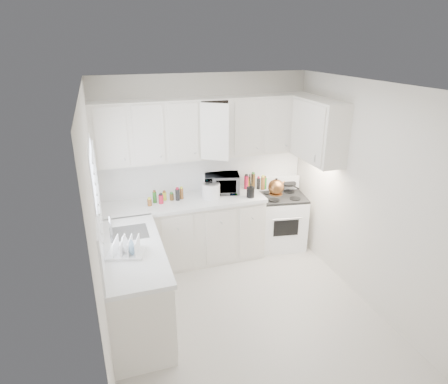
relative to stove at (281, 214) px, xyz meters
name	(u,v)px	position (x,y,z in m)	size (l,w,h in m)	color
floor	(242,310)	(-1.10, -1.28, -0.53)	(3.20, 3.20, 0.00)	#BBB5AB
ceiling	(247,85)	(-1.10, -1.28, 2.07)	(3.20, 3.20, 0.00)	white
wall_back	(205,167)	(-1.10, 0.32, 0.77)	(3.00, 3.00, 0.00)	beige
wall_front	(325,300)	(-1.10, -2.88, 0.77)	(3.00, 3.00, 0.00)	beige
wall_left	(98,230)	(-2.60, -1.28, 0.77)	(3.20, 3.20, 0.00)	beige
wall_right	(363,194)	(0.40, -1.28, 0.77)	(3.20, 3.20, 0.00)	beige
window_blinds	(96,193)	(-2.58, -0.93, 1.02)	(0.06, 0.96, 1.06)	white
lower_cabinets_back	(185,233)	(-1.49, 0.02, -0.08)	(2.22, 0.60, 0.90)	beige
lower_cabinets_left	(135,287)	(-2.30, -1.08, -0.08)	(0.60, 1.60, 0.90)	beige
countertop_back	(184,202)	(-1.49, 0.01, 0.39)	(2.24, 0.64, 0.05)	silver
countertop_left	(132,250)	(-2.29, -1.08, 0.39)	(0.64, 1.62, 0.05)	silver
backsplash_back	(205,172)	(-1.10, 0.31, 0.69)	(2.98, 0.02, 0.55)	silver
backsplash_left	(99,228)	(-2.59, -1.08, 0.69)	(0.02, 1.60, 0.55)	silver
upper_cabinets_back	(208,157)	(-1.10, 0.15, 0.97)	(3.00, 0.33, 0.80)	beige
upper_cabinets_right	(316,160)	(0.24, -0.46, 0.97)	(0.33, 0.90, 0.80)	beige
sink	(128,223)	(-2.29, -0.73, 0.54)	(0.42, 0.38, 0.30)	gray
stove	(281,214)	(0.00, 0.00, 0.00)	(0.69, 0.57, 1.07)	white
tea_kettle	(276,186)	(-0.18, -0.16, 0.54)	(0.28, 0.24, 0.26)	brown
frying_pan	(288,183)	(0.18, 0.16, 0.43)	(0.24, 0.41, 0.04)	black
microwave	(222,181)	(-0.89, 0.15, 0.58)	(0.49, 0.27, 0.33)	gray
rice_cooker	(211,189)	(-1.10, 0.00, 0.54)	(0.25, 0.25, 0.25)	white
paper_towel	(207,183)	(-1.09, 0.23, 0.55)	(0.12, 0.12, 0.27)	white
utensil_crock	(251,185)	(-0.57, -0.16, 0.59)	(0.12, 0.12, 0.35)	black
dish_rack	(126,246)	(-2.35, -1.21, 0.52)	(0.36, 0.27, 0.20)	white
spice_left_0	(148,197)	(-1.95, 0.14, 0.48)	(0.06, 0.06, 0.13)	brown
spice_left_1	(155,198)	(-1.87, 0.05, 0.48)	(0.06, 0.06, 0.13)	#297125
spice_left_2	(159,195)	(-1.80, 0.14, 0.48)	(0.06, 0.06, 0.13)	red
spice_left_3	(166,197)	(-1.72, 0.05, 0.48)	(0.06, 0.06, 0.13)	#EEF73A
spice_left_4	(170,194)	(-1.65, 0.14, 0.48)	(0.06, 0.06, 0.13)	brown
spice_left_5	(177,196)	(-1.57, 0.05, 0.48)	(0.06, 0.06, 0.13)	black
spice_left_6	(181,193)	(-1.50, 0.14, 0.48)	(0.06, 0.06, 0.13)	brown
sauce_right_0	(245,182)	(-0.52, 0.18, 0.51)	(0.06, 0.06, 0.19)	red
sauce_right_1	(250,183)	(-0.46, 0.12, 0.51)	(0.06, 0.06, 0.19)	#EEF73A
sauce_right_2	(252,182)	(-0.41, 0.18, 0.51)	(0.06, 0.06, 0.19)	brown
sauce_right_3	(257,183)	(-0.35, 0.12, 0.51)	(0.06, 0.06, 0.19)	black
sauce_right_4	(259,181)	(-0.30, 0.18, 0.51)	(0.06, 0.06, 0.19)	brown
sauce_right_5	(264,182)	(-0.24, 0.12, 0.51)	(0.06, 0.06, 0.19)	#297125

